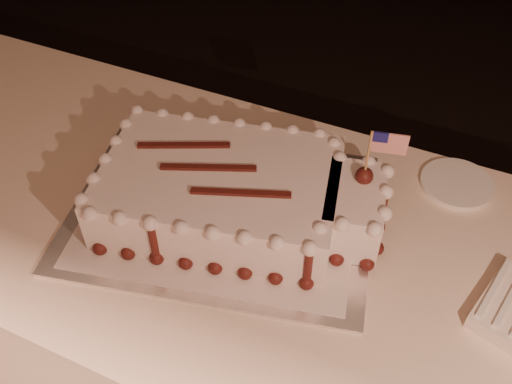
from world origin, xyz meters
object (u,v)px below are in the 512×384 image
at_px(cake_board, 222,212).
at_px(sheet_cake, 237,193).
at_px(banquet_table, 283,339).
at_px(side_plate, 457,184).

height_order(cake_board, sheet_cake, sheet_cake).
height_order(banquet_table, sheet_cake, sheet_cake).
xyz_separation_m(banquet_table, sheet_cake, (-0.13, 0.02, 0.44)).
bearing_deg(side_plate, cake_board, -146.14).
relative_size(banquet_table, cake_board, 3.80).
bearing_deg(sheet_cake, banquet_table, -10.10).
bearing_deg(cake_board, side_plate, 20.80).
distance_m(banquet_table, side_plate, 0.56).
xyz_separation_m(banquet_table, cake_board, (-0.16, 0.02, 0.38)).
distance_m(cake_board, side_plate, 0.53).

